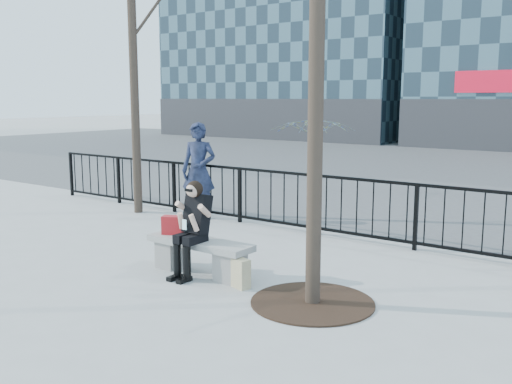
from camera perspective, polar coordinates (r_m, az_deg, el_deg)
The scene contains 10 objects.
ground at distance 8.19m, azimuth -5.62°, elevation -8.09°, with size 120.00×120.00×0.00m, color #979792.
street_surface at distance 21.60m, azimuth 21.85°, elevation 2.20°, with size 60.00×23.00×0.01m, color #474747.
railing at distance 10.42m, azimuth 5.35°, elevation -1.16°, with size 14.00×0.06×1.10m.
tree_grate at distance 7.05m, azimuth 5.67°, elevation -10.93°, with size 1.50×1.50×0.02m, color black.
bench_main at distance 8.11m, azimuth -5.65°, elevation -6.06°, with size 1.65×0.46×0.49m.
seated_woman at distance 7.90m, azimuth -6.47°, elevation -3.72°, with size 0.50×0.64×1.34m.
handbag at distance 8.38m, azimuth -8.24°, elevation -3.30°, with size 0.33×0.15×0.27m, color #B3161A.
shopping_bag at distance 7.57m, azimuth -1.89°, elevation -7.99°, with size 0.41×0.15×0.39m, color beige.
standing_man at distance 11.66m, azimuth -5.75°, elevation 2.12°, with size 0.72×0.47×1.98m, color black.
vendor_umbrella at distance 15.16m, azimuth 5.64°, elevation 3.83°, with size 2.17×2.22×1.99m, color #C9D12E.
Camera 1 is at (5.22, -5.82, 2.45)m, focal length 40.00 mm.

